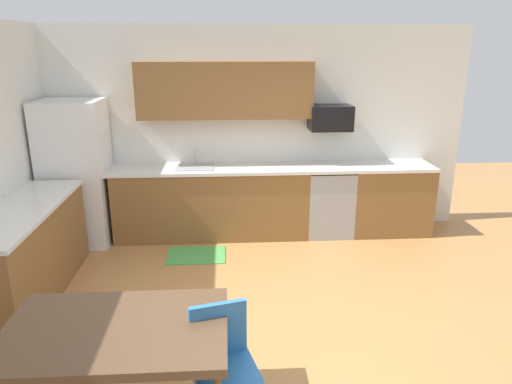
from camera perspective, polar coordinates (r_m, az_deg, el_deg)
ground_plane at (r=4.36m, az=0.86°, el=-16.68°), size 12.00×12.00×0.00m
wall_back at (r=6.35m, az=-0.94°, el=7.47°), size 5.80×0.10×2.70m
cabinet_run_back at (r=6.23m, az=-5.35°, el=-1.35°), size 2.50×0.60×0.90m
cabinet_run_back_right at (r=6.60m, az=15.74°, el=-0.89°), size 1.05×0.60×0.90m
cabinet_run_left at (r=5.24m, az=-26.05°, el=-6.88°), size 0.60×2.00×0.90m
countertop_back at (r=6.10m, az=-0.77°, el=2.92°), size 4.80×0.64×0.04m
countertop_left at (r=5.07m, az=-26.75°, el=-2.02°), size 0.64×2.00×0.04m
upper_cabinets_back at (r=6.06m, az=-3.77°, el=12.19°), size 2.20×0.34×0.70m
refrigerator at (r=6.31m, az=-20.92°, el=2.12°), size 0.76×0.70×1.81m
oven_range at (r=6.37m, az=8.72°, el=-1.02°), size 0.60×0.60×0.91m
microwave at (r=6.22m, az=8.99°, el=8.87°), size 0.54×0.36×0.32m
sink_basin at (r=6.12m, az=-7.37°, el=2.43°), size 0.48×0.40×0.14m
sink_faucet at (r=6.26m, az=-7.32°, el=4.27°), size 0.02×0.02×0.24m
dining_table at (r=3.22m, az=-16.58°, el=-16.31°), size 1.40×0.90×0.76m
chair_near_table at (r=3.23m, az=-4.04°, el=-19.56°), size 0.49×0.49×0.85m
floor_mat at (r=5.80m, az=-7.24°, el=-7.60°), size 0.70×0.50×0.01m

